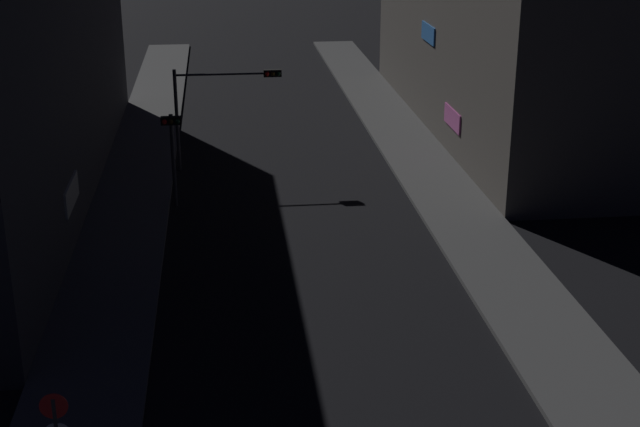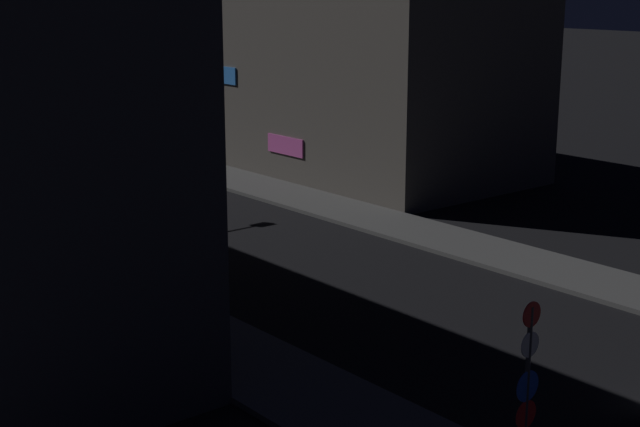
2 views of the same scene
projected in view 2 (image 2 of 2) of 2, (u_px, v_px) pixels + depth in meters
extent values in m
cube|color=#4C4C4C|center=(29.00, 247.00, 35.47)|extent=(3.16, 70.41, 0.16)
cube|color=#4C4C4C|center=(298.00, 198.00, 43.51)|extent=(3.16, 70.41, 0.16)
cube|color=white|center=(59.00, 237.00, 29.18)|extent=(0.08, 2.80, 0.90)
cube|color=#514C47|center=(299.00, 61.00, 52.84)|extent=(10.51, 28.07, 10.96)
cube|color=#D859B2|center=(285.00, 145.00, 46.22)|extent=(0.08, 2.80, 0.90)
cube|color=#337FE5|center=(221.00, 75.00, 49.68)|extent=(0.08, 2.80, 0.90)
cube|color=red|center=(165.00, 13.00, 53.14)|extent=(0.08, 2.80, 0.90)
cylinder|color=#2D2D33|center=(42.00, 172.00, 38.05)|extent=(0.16, 0.16, 4.62)
cylinder|color=#2D2D33|center=(88.00, 117.00, 38.89)|extent=(4.33, 0.10, 0.10)
cube|color=black|center=(134.00, 113.00, 40.22)|extent=(0.80, 0.28, 0.32)
sphere|color=red|center=(131.00, 114.00, 39.94)|extent=(0.20, 0.20, 0.20)
sphere|color=#3F2D0C|center=(136.00, 113.00, 40.09)|extent=(0.20, 0.20, 0.20)
sphere|color=#0C3319|center=(141.00, 113.00, 40.24)|extent=(0.20, 0.20, 0.20)
cylinder|color=#2D2D33|center=(96.00, 203.00, 34.51)|extent=(0.16, 0.16, 3.82)
cube|color=black|center=(94.00, 159.00, 34.10)|extent=(0.80, 0.28, 0.32)
sphere|color=red|center=(90.00, 161.00, 33.82)|extent=(0.20, 0.20, 0.20)
sphere|color=#3F2D0C|center=(96.00, 160.00, 33.97)|extent=(0.20, 0.20, 0.20)
sphere|color=#0C3319|center=(102.00, 159.00, 34.13)|extent=(0.20, 0.20, 0.20)
cylinder|color=#2D2D33|center=(526.00, 398.00, 18.15)|extent=(0.10, 0.10, 3.74)
cylinder|color=red|center=(532.00, 314.00, 17.71)|extent=(0.51, 0.03, 0.51)
cylinder|color=white|center=(530.00, 345.00, 17.86)|extent=(0.51, 0.03, 0.51)
cylinder|color=blue|center=(528.00, 386.00, 18.07)|extent=(0.64, 0.03, 0.64)
cylinder|color=red|center=(526.00, 414.00, 18.22)|extent=(0.59, 0.03, 0.59)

